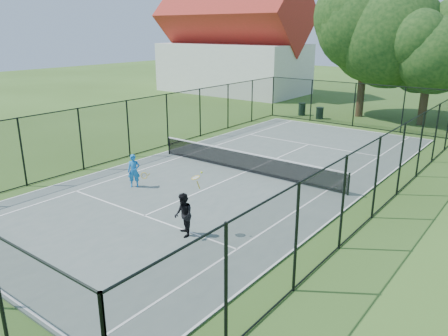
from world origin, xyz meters
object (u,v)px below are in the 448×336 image
Objects in this scene: trash_bin_left at (302,109)px; trash_bin_right at (320,113)px; tennis_net at (246,161)px; player_black at (183,215)px; player_blue at (134,171)px.

trash_bin_left is 1.78m from trash_bin_right.
tennis_net is 11.64× the size of trash_bin_right.
trash_bin_left is 1.11× the size of trash_bin_right.
trash_bin_right is 0.40× the size of player_black.
tennis_net is at bearing 60.32° from player_blue.
tennis_net is 15.28m from trash_bin_left.
trash_bin_right is 21.42m from player_black.
trash_bin_left is 19.20m from player_blue.
player_blue is 5.24m from player_black.
trash_bin_left is 22.32m from player_black.
tennis_net is 7.04m from player_black.
player_blue reaches higher than trash_bin_left.
trash_bin_right is (1.72, -0.44, -0.05)m from trash_bin_left.
player_black is (6.93, -21.21, 0.30)m from trash_bin_left.
tennis_net is 14.40m from trash_bin_right.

